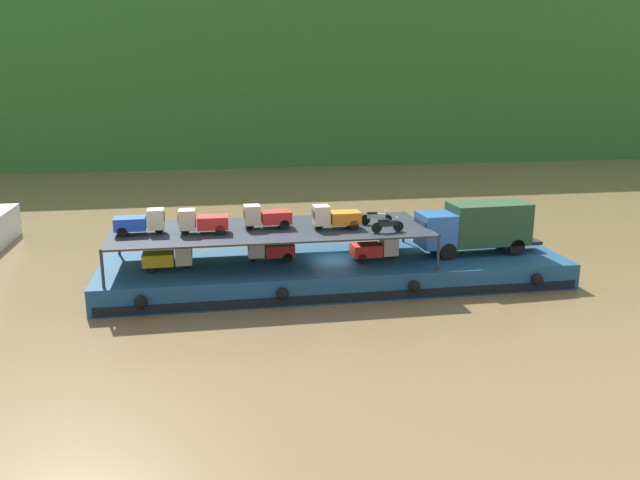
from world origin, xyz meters
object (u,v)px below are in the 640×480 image
Objects in this scene: motorcycle_upper_port at (387,225)px; cargo_barge at (336,271)px; motorcycle_upper_centre at (376,217)px; mini_truck_upper_bow at (336,217)px; mini_truck_upper_fore at (267,216)px; mini_truck_lower_mid at (375,248)px; mini_truck_lower_aft at (270,249)px; mini_truck_lower_stern at (169,257)px; covered_lorry at (476,226)px; mini_truck_upper_mid at (203,221)px; mini_truck_upper_stern at (140,222)px.

cargo_barge is at bearing 142.61° from motorcycle_upper_port.
mini_truck_upper_bow is at bearing -166.35° from motorcycle_upper_centre.
mini_truck_upper_fore is at bearing 168.04° from mini_truck_upper_bow.
mini_truck_lower_mid is (2.27, -0.55, 1.44)m from cargo_barge.
mini_truck_upper_bow is (3.72, -0.98, 2.00)m from mini_truck_lower_aft.
mini_truck_upper_bow reaches higher than cargo_barge.
mini_truck_lower_mid is 1.01× the size of mini_truck_upper_fore.
mini_truck_lower_stern is 5.99m from mini_truck_upper_fore.
covered_lorry is 2.86× the size of mini_truck_upper_mid.
motorcycle_upper_centre is (2.42, 0.03, 3.18)m from cargo_barge.
mini_truck_lower_stern is 12.42m from motorcycle_upper_port.
covered_lorry is at bearing -1.83° from mini_truck_upper_fore.
mini_truck_upper_fore is at bearing 178.17° from covered_lorry.
mini_truck_lower_aft reaches higher than cargo_barge.
motorcycle_upper_port is (13.64, -1.94, -0.26)m from mini_truck_upper_stern.
mini_truck_lower_stern is 0.99× the size of mini_truck_upper_stern.
mini_truck_lower_stern is at bearing 179.16° from mini_truck_upper_mid.
mini_truck_lower_stern is 12.20m from motorcycle_upper_centre.
mini_truck_upper_stern and mini_truck_upper_mid have the same top height.
mini_truck_upper_mid is (-9.95, 0.09, 2.00)m from mini_truck_lower_mid.
mini_truck_upper_stern is 13.50m from motorcycle_upper_centre.
mini_truck_lower_aft is 0.99× the size of mini_truck_upper_fore.
motorcycle_upper_centre is at bearing -1.82° from mini_truck_upper_fore.
mini_truck_upper_mid is at bearing 179.47° from mini_truck_lower_mid.
mini_truck_lower_aft is 1.00× the size of mini_truck_upper_bow.
mini_truck_lower_aft is at bearing 39.88° from mini_truck_upper_fore.
mini_truck_upper_bow is (9.51, -0.16, 2.00)m from mini_truck_lower_stern.
motorcycle_upper_port is 1.99m from motorcycle_upper_centre.
motorcycle_upper_port is at bearing -20.04° from mini_truck_lower_aft.
mini_truck_lower_aft is (-3.86, 0.38, 1.44)m from cargo_barge.
mini_truck_upper_mid reaches higher than mini_truck_lower_mid.
mini_truck_upper_mid is at bearing -177.22° from motorcycle_upper_centre.
covered_lorry is 2.89× the size of mini_truck_lower_aft.
mini_truck_upper_stern is at bearing -176.85° from mini_truck_lower_aft.
cargo_barge is 2.75m from mini_truck_lower_mid.
mini_truck_upper_bow is (7.54, -0.13, 0.00)m from mini_truck_upper_mid.
mini_truck_lower_aft is at bearing 174.32° from cargo_barge.
mini_truck_lower_mid is at bearing -176.61° from covered_lorry.
mini_truck_upper_bow is at bearing -177.28° from covered_lorry.
mini_truck_lower_stern is at bearing 179.03° from mini_truck_upper_bow.
motorcycle_upper_centre reaches higher than mini_truck_lower_mid.
covered_lorry reaches higher than mini_truck_lower_mid.
mini_truck_upper_stern is (-1.43, 0.42, 2.00)m from mini_truck_lower_stern.
mini_truck_upper_mid is (-7.67, -0.46, 3.44)m from cargo_barge.
mini_truck_lower_stern is at bearing -177.81° from motorcycle_upper_centre.
mini_truck_upper_fore is 1.46× the size of motorcycle_upper_centre.
mini_truck_upper_mid is (3.40, -0.45, 0.00)m from mini_truck_upper_stern.
covered_lorry is 12.76m from mini_truck_upper_fore.
motorcycle_upper_centre reaches higher than mini_truck_lower_aft.
mini_truck_upper_bow reaches higher than motorcycle_upper_centre.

